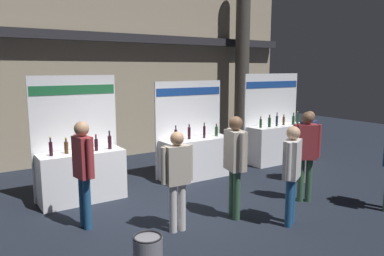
% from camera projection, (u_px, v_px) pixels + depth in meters
% --- Properties ---
extents(ground_plane, '(27.43, 27.43, 0.00)m').
position_uv_depth(ground_plane, '(174.00, 215.00, 6.61)').
color(ground_plane, black).
extents(hall_colonnade, '(13.72, 1.14, 6.25)m').
position_uv_depth(hall_colonnade, '(86.00, 49.00, 10.05)').
color(hall_colonnade, tan).
rests_on(hall_colonnade, ground_plane).
extents(exhibitor_booth_1, '(1.70, 0.66, 2.46)m').
position_uv_depth(exhibitor_booth_1, '(81.00, 170.00, 7.25)').
color(exhibitor_booth_1, white).
rests_on(exhibitor_booth_1, ground_plane).
extents(exhibitor_booth_2, '(1.83, 0.66, 2.29)m').
position_uv_depth(exhibitor_booth_2, '(195.00, 154.00, 8.81)').
color(exhibitor_booth_2, white).
rests_on(exhibitor_booth_2, ground_plane).
extents(exhibitor_booth_3, '(1.98, 0.66, 2.44)m').
position_uv_depth(exhibitor_booth_3, '(278.00, 140.00, 10.31)').
color(exhibitor_booth_3, white).
rests_on(exhibitor_booth_3, ground_plane).
extents(visitor_3, '(0.35, 0.56, 1.79)m').
position_uv_depth(visitor_3, '(235.00, 157.00, 6.31)').
color(visitor_3, '#33563D').
rests_on(visitor_3, ground_plane).
extents(visitor_4, '(0.27, 0.51, 1.77)m').
position_uv_depth(visitor_4, '(83.00, 166.00, 5.91)').
color(visitor_4, navy).
rests_on(visitor_4, ground_plane).
extents(visitor_5, '(0.51, 0.39, 1.67)m').
position_uv_depth(visitor_5, '(292.00, 167.00, 6.04)').
color(visitor_5, navy).
rests_on(visitor_5, ground_plane).
extents(visitor_6, '(0.54, 0.29, 1.64)m').
position_uv_depth(visitor_6, '(309.00, 140.00, 8.41)').
color(visitor_6, silver).
rests_on(visitor_6, ground_plane).
extents(visitor_7, '(0.45, 0.42, 1.77)m').
position_uv_depth(visitor_7, '(306.00, 148.00, 7.13)').
color(visitor_7, '#33563D').
rests_on(visitor_7, ground_plane).
extents(visitor_8, '(0.55, 0.23, 1.62)m').
position_uv_depth(visitor_8, '(177.00, 174.00, 5.81)').
color(visitor_8, silver).
rests_on(visitor_8, ground_plane).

